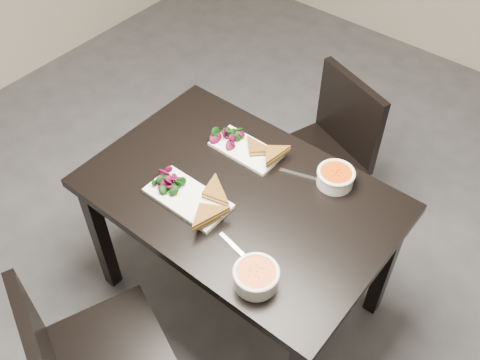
{
  "coord_description": "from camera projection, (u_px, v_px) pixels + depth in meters",
  "views": [
    {
      "loc": [
        0.7,
        -1.11,
        2.32
      ],
      "look_at": [
        -0.17,
        -0.02,
        0.82
      ],
      "focal_mm": 40.24,
      "sensor_mm": 36.0,
      "label": 1
    }
  ],
  "objects": [
    {
      "name": "ground",
      "position": [
        271.0,
        309.0,
        2.59
      ],
      "size": [
        5.0,
        5.0,
        0.0
      ],
      "primitive_type": "plane",
      "color": "#47474C",
      "rests_on": "ground"
    },
    {
      "name": "plate_near",
      "position": [
        188.0,
        198.0,
        2.07
      ],
      "size": [
        0.33,
        0.17,
        0.02
      ],
      "primitive_type": "cube",
      "color": "white",
      "rests_on": "table"
    },
    {
      "name": "salad_far",
      "position": [
        227.0,
        135.0,
        2.28
      ],
      "size": [
        0.09,
        0.08,
        0.04
      ],
      "primitive_type": null,
      "color": "black",
      "rests_on": "plate_far"
    },
    {
      "name": "plate_far",
      "position": [
        246.0,
        150.0,
        2.25
      ],
      "size": [
        0.29,
        0.15,
        0.01
      ],
      "primitive_type": "cube",
      "color": "white",
      "rests_on": "table"
    },
    {
      "name": "cutlery_near",
      "position": [
        236.0,
        249.0,
        1.92
      ],
      "size": [
        0.18,
        0.05,
        0.0
      ],
      "primitive_type": "cube",
      "rotation": [
        0.0,
        0.0,
        -0.19
      ],
      "color": "silver",
      "rests_on": "table"
    },
    {
      "name": "chair_near",
      "position": [
        85.0,
        358.0,
        1.92
      ],
      "size": [
        0.55,
        0.55,
        0.85
      ],
      "rotation": [
        0.0,
        0.0,
        -0.38
      ],
      "color": "black",
      "rests_on": "ground"
    },
    {
      "name": "chair_far",
      "position": [
        327.0,
        148.0,
        2.66
      ],
      "size": [
        0.54,
        0.54,
        0.85
      ],
      "rotation": [
        0.0,
        0.0,
        -0.34
      ],
      "color": "black",
      "rests_on": "ground"
    },
    {
      "name": "sandwich_far",
      "position": [
        256.0,
        153.0,
        2.2
      ],
      "size": [
        0.18,
        0.18,
        0.05
      ],
      "primitive_type": null,
      "rotation": [
        0.0,
        0.0,
        0.78
      ],
      "color": "#985E1F",
      "rests_on": "plate_far"
    },
    {
      "name": "soup_bowl_near",
      "position": [
        256.0,
        276.0,
        1.79
      ],
      "size": [
        0.16,
        0.16,
        0.07
      ],
      "color": "white",
      "rests_on": "table"
    },
    {
      "name": "salad_near",
      "position": [
        169.0,
        181.0,
        2.09
      ],
      "size": [
        0.1,
        0.09,
        0.05
      ],
      "primitive_type": null,
      "color": "black",
      "rests_on": "plate_near"
    },
    {
      "name": "table",
      "position": [
        240.0,
        208.0,
        2.17
      ],
      "size": [
        1.2,
        0.8,
        0.75
      ],
      "color": "black",
      "rests_on": "ground"
    },
    {
      "name": "cutlery_far",
      "position": [
        301.0,
        175.0,
        2.16
      ],
      "size": [
        0.18,
        0.07,
        0.0
      ],
      "primitive_type": "cube",
      "rotation": [
        0.0,
        0.0,
        0.31
      ],
      "color": "silver",
      "rests_on": "table"
    },
    {
      "name": "soup_bowl_far",
      "position": [
        336.0,
        176.0,
        2.11
      ],
      "size": [
        0.15,
        0.15,
        0.07
      ],
      "color": "white",
      "rests_on": "table"
    },
    {
      "name": "sandwich_near",
      "position": [
        203.0,
        198.0,
        2.02
      ],
      "size": [
        0.19,
        0.16,
        0.05
      ],
      "primitive_type": null,
      "rotation": [
        0.0,
        0.0,
        0.24
      ],
      "color": "#985E1F",
      "rests_on": "plate_near"
    }
  ]
}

